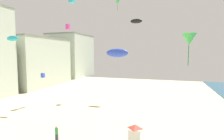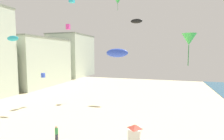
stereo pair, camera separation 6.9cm
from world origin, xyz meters
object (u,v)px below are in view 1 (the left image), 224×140
object	(u,v)px
kite_green_delta_2	(117,2)
kite_blue_box	(43,75)
kite_magenta_box	(68,27)
kite_black_parafoil	(136,21)
kite_blue_parafoil	(117,53)
kite_flyer	(57,133)
lifeguard_stand	(135,132)
kite_green_delta	(189,39)
kite_cyan_parafoil	(13,38)

from	to	relation	value
kite_green_delta_2	kite_blue_box	distance (m)	22.29
kite_green_delta_2	kite_magenta_box	world-z (taller)	kite_green_delta_2
kite_blue_box	kite_black_parafoil	bearing A→B (deg)	35.72
kite_blue_parafoil	kite_blue_box	xyz separation A→B (m)	(-15.30, 6.00, -3.90)
kite_blue_parafoil	kite_black_parafoil	bearing A→B (deg)	91.99
kite_flyer	kite_magenta_box	distance (m)	21.72
lifeguard_stand	kite_green_delta_2	size ratio (longest dim) A/B	1.10
kite_green_delta	kite_blue_box	size ratio (longest dim) A/B	4.02
kite_flyer	lifeguard_stand	bearing A→B (deg)	-140.63
kite_cyan_parafoil	kite_magenta_box	bearing A→B (deg)	78.67
kite_blue_parafoil	kite_green_delta	distance (m)	7.91
lifeguard_stand	kite_green_delta	bearing A→B (deg)	55.90
lifeguard_stand	kite_green_delta	distance (m)	10.40
kite_cyan_parafoil	kite_blue_parafoil	xyz separation A→B (m)	(14.73, 0.72, -2.00)
kite_magenta_box	kite_cyan_parafoil	bearing A→B (deg)	-101.33
kite_flyer	kite_green_delta	world-z (taller)	kite_green_delta
lifeguard_stand	kite_cyan_parafoil	distance (m)	20.47
kite_blue_parafoil	kite_green_delta_2	world-z (taller)	kite_green_delta_2
kite_green_delta_2	kite_blue_box	world-z (taller)	kite_green_delta_2
kite_flyer	kite_black_parafoil	size ratio (longest dim) A/B	0.69
kite_green_delta_2	kite_black_parafoil	bearing A→B (deg)	-25.82
kite_magenta_box	kite_green_delta_2	bearing A→B (deg)	49.56
kite_flyer	kite_magenta_box	xyz separation A→B (m)	(-7.67, 15.52, 13.12)
kite_black_parafoil	kite_green_delta_2	distance (m)	6.98
kite_black_parafoil	kite_blue_parafoil	bearing A→B (deg)	-88.01
kite_flyer	kite_black_parafoil	distance (m)	26.73
kite_magenta_box	lifeguard_stand	bearing A→B (deg)	-43.82
kite_cyan_parafoil	kite_blue_box	xyz separation A→B (m)	(-0.57, 6.72, -5.91)
kite_black_parafoil	kite_cyan_parafoil	xyz separation A→B (m)	(-14.16, -17.31, -4.50)
kite_magenta_box	kite_blue_box	xyz separation A→B (m)	(-2.75, -4.16, -8.89)
lifeguard_stand	kite_green_delta	xyz separation A→B (m)	(4.64, 3.69, 8.54)
lifeguard_stand	kite_black_parafoil	distance (m)	25.70
kite_flyer	kite_blue_box	size ratio (longest dim) A/B	2.06
kite_flyer	kite_green_delta	size ratio (longest dim) A/B	0.51
kite_cyan_parafoil	kite_green_delta_2	distance (m)	23.64
kite_flyer	kite_blue_parafoil	distance (m)	10.89
kite_green_delta	kite_green_delta_2	size ratio (longest dim) A/B	1.38
kite_flyer	kite_green_delta	bearing A→B (deg)	-125.91
kite_cyan_parafoil	kite_green_delta_2	size ratio (longest dim) A/B	0.83
kite_blue_box	kite_green_delta	bearing A→B (deg)	-17.24
kite_flyer	kite_green_delta_2	world-z (taller)	kite_green_delta_2
kite_blue_box	kite_cyan_parafoil	bearing A→B (deg)	-85.15
lifeguard_stand	kite_magenta_box	world-z (taller)	kite_magenta_box
kite_cyan_parafoil	kite_blue_box	distance (m)	8.96
lifeguard_stand	kite_cyan_parafoil	size ratio (longest dim) A/B	1.32
kite_black_parafoil	kite_blue_box	world-z (taller)	kite_black_parafoil
kite_blue_parafoil	kite_green_delta	bearing A→B (deg)	-8.43
kite_flyer	kite_black_parafoil	xyz separation A→B (m)	(4.31, 21.95, 14.64)
kite_flyer	kite_blue_box	distance (m)	15.98
kite_cyan_parafoil	kite_flyer	bearing A→B (deg)	-25.25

